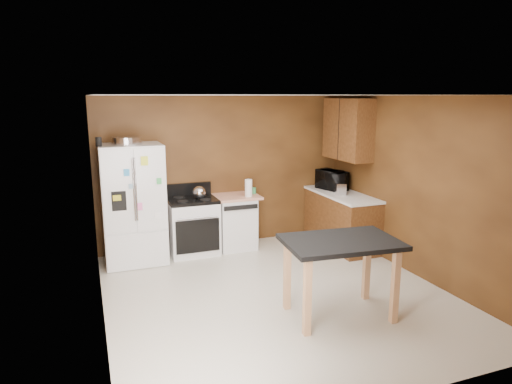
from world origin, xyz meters
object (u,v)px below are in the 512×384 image
kettle (199,193)px  refrigerator (133,204)px  gas_range (193,225)px  island (341,252)px  green_canister (253,191)px  pen_cup (99,142)px  roasting_pan (127,141)px  paper_towel (249,188)px  microwave (332,181)px  toaster (340,188)px  dishwasher (235,221)px

kettle → refrigerator: bearing=180.0°
gas_range → island: (1.09, -2.70, 0.31)m
green_canister → refrigerator: size_ratio=0.06×
pen_cup → island: 3.65m
refrigerator → island: size_ratio=1.34×
roasting_pan → island: (2.04, -2.62, -1.08)m
kettle → paper_towel: (0.80, -0.05, 0.03)m
roasting_pan → gas_range: roasting_pan is taller
paper_towel → green_canister: size_ratio=2.78×
pen_cup → island: (2.43, -2.50, -1.09)m
green_canister → refrigerator: 1.97m
pen_cup → microwave: (3.78, 0.06, -0.81)m
paper_towel → green_canister: (0.15, 0.17, -0.09)m
pen_cup → microwave: size_ratio=0.24×
paper_towel → pen_cup: bearing=-177.9°
roasting_pan → kettle: size_ratio=2.16×
paper_towel → island: (0.18, -2.58, -0.26)m
kettle → toaster: size_ratio=0.79×
refrigerator → roasting_pan: bearing=-157.6°
refrigerator → gas_range: refrigerator is taller
green_canister → dishwasher: size_ratio=0.11×
roasting_pan → gas_range: 1.69m
green_canister → refrigerator: (-1.97, -0.12, -0.04)m
microwave → gas_range: 2.51m
microwave → dishwasher: size_ratio=0.61×
refrigerator → gas_range: 1.01m
microwave → island: microwave is taller
microwave → island: (-1.35, -2.56, -0.28)m
refrigerator → toaster: bearing=-7.9°
kettle → refrigerator: (-1.02, 0.00, -0.10)m
roasting_pan → island: bearing=-52.1°
refrigerator → dishwasher: bearing=3.0°
dishwasher → refrigerator: bearing=-177.0°
pen_cup → toaster: pen_cup is taller
roasting_pan → paper_towel: bearing=-1.1°
pen_cup → dishwasher: 2.51m
roasting_pan → pen_cup: pen_cup is taller
microwave → gas_range: size_ratio=0.50×
microwave → refrigerator: 3.35m
roasting_pan → toaster: size_ratio=1.71×
kettle → pen_cup: bearing=-174.6°
roasting_pan → gas_range: bearing=4.7°
microwave → kettle: bearing=72.4°
refrigerator → island: 3.31m
paper_towel → gas_range: 1.08m
island → refrigerator: bearing=127.1°
roasting_pan → microwave: bearing=-0.9°
kettle → island: (0.98, -2.64, -0.23)m
pen_cup → island: pen_cup is taller
kettle → gas_range: (-0.11, 0.06, -0.54)m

